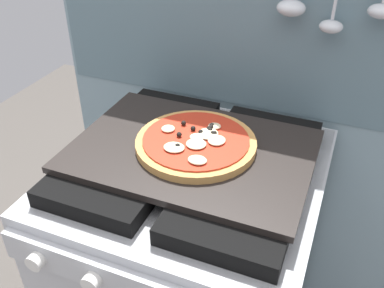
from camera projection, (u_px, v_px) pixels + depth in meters
kitchen_backsplash at (234, 125)px, 1.29m from camera, size 1.10×0.09×1.55m
stove at (192, 281)px, 1.23m from camera, size 0.60×0.64×0.90m
baking_tray at (192, 151)px, 0.97m from camera, size 0.54×0.38×0.02m
pizza_left at (196, 142)px, 0.96m from camera, size 0.28×0.28×0.03m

